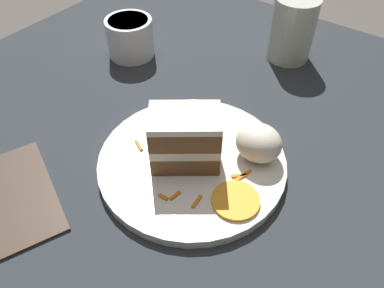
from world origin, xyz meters
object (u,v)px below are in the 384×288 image
plate (192,162)px  cake_slice (185,139)px  drinking_glass (292,33)px  orange_garnish (234,202)px  coffee_mug (130,36)px  cream_dollop (259,143)px

plate → cake_slice: size_ratio=2.40×
cake_slice → drinking_glass: bearing=-34.7°
orange_garnish → drinking_glass: (-0.10, 0.36, 0.03)m
plate → drinking_glass: size_ratio=2.24×
drinking_glass → coffee_mug: size_ratio=1.34×
drinking_glass → coffee_mug: (-0.24, -0.17, -0.01)m
cake_slice → drinking_glass: size_ratio=0.93×
cream_dollop → coffee_mug: 0.35m
cake_slice → orange_garnish: cake_slice is taller
cake_slice → cream_dollop: (0.07, 0.06, -0.02)m
plate → cream_dollop: bearing=40.1°
plate → drinking_glass: bearing=93.2°
plate → coffee_mug: coffee_mug is taller
plate → drinking_glass: (-0.02, 0.33, 0.04)m
cream_dollop → orange_garnish: cream_dollop is taller
cake_slice → coffee_mug: cake_slice is taller
cream_dollop → orange_garnish: 0.09m
plate → coffee_mug: (-0.26, 0.16, 0.03)m
cake_slice → coffee_mug: 0.31m
plate → orange_garnish: 0.09m
orange_garnish → drinking_glass: bearing=106.2°
plate → cream_dollop: (0.07, 0.06, 0.03)m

